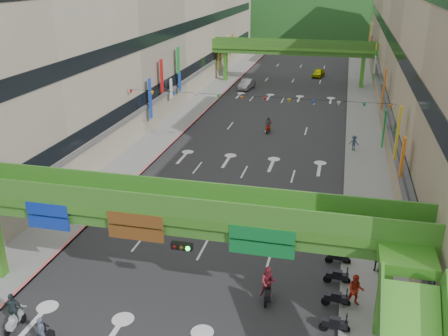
% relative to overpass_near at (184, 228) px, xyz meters
% --- Properties ---
extents(road_slab, '(18.00, 140.00, 0.02)m').
position_rel_overpass_near_xyz_m(road_slab, '(-0.93, 44.62, -5.20)').
color(road_slab, '#28282B').
rests_on(road_slab, ground).
extents(sidewalk_left, '(4.00, 140.00, 0.15)m').
position_rel_overpass_near_xyz_m(sidewalk_left, '(-11.93, 44.62, -5.13)').
color(sidewalk_left, gray).
rests_on(sidewalk_left, ground).
extents(sidewalk_right, '(4.00, 140.00, 0.15)m').
position_rel_overpass_near_xyz_m(sidewalk_right, '(10.07, 44.62, -5.13)').
color(sidewalk_right, gray).
rests_on(sidewalk_right, ground).
extents(curb_left, '(0.20, 140.00, 0.18)m').
position_rel_overpass_near_xyz_m(curb_left, '(-10.03, 44.62, -5.12)').
color(curb_left, '#CC5959').
rests_on(curb_left, ground).
extents(curb_right, '(0.20, 140.00, 0.18)m').
position_rel_overpass_near_xyz_m(curb_right, '(8.17, 44.62, -5.12)').
color(curb_right, gray).
rests_on(curb_right, ground).
extents(building_row_left, '(12.80, 95.00, 19.00)m').
position_rel_overpass_near_xyz_m(building_row_left, '(-19.86, 44.62, 4.25)').
color(building_row_left, '#9E937F').
rests_on(building_row_left, ground).
extents(building_row_right, '(12.80, 95.00, 19.00)m').
position_rel_overpass_near_xyz_m(building_row_right, '(18.00, 44.62, 4.25)').
color(building_row_right, gray).
rests_on(building_row_right, ground).
extents(overpass_near, '(28.00, 12.27, 7.10)m').
position_rel_overpass_near_xyz_m(overpass_near, '(0.00, 0.00, 0.00)').
color(overpass_near, '#4C9E2D').
rests_on(overpass_near, ground).
extents(overpass_far, '(28.00, 2.20, 7.10)m').
position_rel_overpass_near_xyz_m(overpass_far, '(-0.93, 59.62, 0.20)').
color(overpass_far, '#4C9E2D').
rests_on(overpass_far, ground).
extents(hill_left, '(168.00, 140.00, 112.00)m').
position_rel_overpass_near_xyz_m(hill_left, '(-15.93, 154.62, -5.21)').
color(hill_left, '#1C4419').
rests_on(hill_left, ground).
extents(hill_right, '(208.00, 176.00, 128.00)m').
position_rel_overpass_near_xyz_m(hill_right, '(24.07, 174.62, -5.21)').
color(hill_right, '#1C4419').
rests_on(hill_right, ground).
extents(bunting_string, '(26.00, 0.36, 0.47)m').
position_rel_overpass_near_xyz_m(bunting_string, '(-0.93, 24.62, 0.75)').
color(bunting_string, black).
rests_on(bunting_string, ground).
extents(scooter_rider_near, '(0.75, 1.57, 1.84)m').
position_rel_overpass_near_xyz_m(scooter_rider_near, '(-5.97, -4.38, -4.37)').
color(scooter_rider_near, black).
rests_on(scooter_rider_near, ground).
extents(scooter_rider_mid, '(0.97, 1.60, 2.19)m').
position_rel_overpass_near_xyz_m(scooter_rider_mid, '(4.14, 2.01, -4.06)').
color(scooter_rider_mid, black).
rests_on(scooter_rider_mid, ground).
extents(scooter_rider_left, '(1.13, 1.59, 2.17)m').
position_rel_overpass_near_xyz_m(scooter_rider_left, '(-8.22, -3.37, -4.10)').
color(scooter_rider_left, '#9D9EA5').
rests_on(scooter_rider_left, ground).
extents(scooter_rider_far, '(0.81, 1.59, 1.85)m').
position_rel_overpass_near_xyz_m(scooter_rider_far, '(-0.64, 33.14, -4.29)').
color(scooter_rider_far, '#780F00').
rests_on(scooter_rider_far, ground).
extents(parked_scooter_row, '(1.60, 9.35, 1.08)m').
position_rel_overpass_near_xyz_m(parked_scooter_row, '(7.87, 4.62, -4.68)').
color(parked_scooter_row, black).
rests_on(parked_scooter_row, ground).
extents(car_silver, '(2.13, 4.75, 1.51)m').
position_rel_overpass_near_xyz_m(car_silver, '(-7.34, 54.60, -4.45)').
color(car_silver, '#949298').
rests_on(car_silver, ground).
extents(car_yellow, '(2.24, 4.29, 1.39)m').
position_rel_overpass_near_xyz_m(car_yellow, '(3.01, 66.93, -4.51)').
color(car_yellow, '#C3C600').
rests_on(car_yellow, ground).
extents(pedestrian_red, '(0.94, 0.75, 1.86)m').
position_rel_overpass_near_xyz_m(pedestrian_red, '(8.87, 2.62, -4.28)').
color(pedestrian_red, '#B22513').
rests_on(pedestrian_red, ground).
extents(pedestrian_dark, '(1.04, 0.63, 1.65)m').
position_rel_overpass_near_xyz_m(pedestrian_dark, '(10.21, 6.41, -4.38)').
color(pedestrian_dark, '#202229').
rests_on(pedestrian_dark, ground).
extents(pedestrian_blue, '(0.75, 0.53, 1.52)m').
position_rel_overpass_near_xyz_m(pedestrian_blue, '(8.87, 28.87, -4.45)').
color(pedestrian_blue, '#283C4F').
rests_on(pedestrian_blue, ground).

